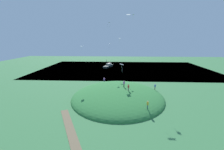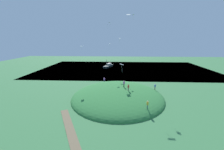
{
  "view_description": "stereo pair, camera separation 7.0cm",
  "coord_description": "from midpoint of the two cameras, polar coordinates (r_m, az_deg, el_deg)",
  "views": [
    {
      "loc": [
        46.31,
        -2.54,
        13.93
      ],
      "look_at": [
        4.83,
        -4.63,
        4.09
      ],
      "focal_mm": 24.18,
      "sensor_mm": 36.0,
      "label": 1
    },
    {
      "loc": [
        46.3,
        -2.47,
        13.93
      ],
      "look_at": [
        4.83,
        -4.63,
        4.09
      ],
      "focal_mm": 24.18,
      "sensor_mm": 36.0,
      "label": 2
    }
  ],
  "objects": [
    {
      "name": "kite_5",
      "position": [
        38.79,
        3.69,
        3.92
      ],
      "size": [
        1.35,
        1.08,
        2.03
      ],
      "color": "white"
    },
    {
      "name": "kite_3",
      "position": [
        45.48,
        8.06,
        21.52
      ],
      "size": [
        0.74,
        0.56,
        1.53
      ],
      "color": "white"
    },
    {
      "name": "lake_water",
      "position": [
        73.74,
        4.78,
        2.24
      ],
      "size": [
        46.04,
        80.0,
        0.4
      ],
      "primitive_type": "cube",
      "color": "#456995",
      "rests_on": "ground_plane"
    },
    {
      "name": "grass_hill",
      "position": [
        38.07,
        2.11,
        -8.14
      ],
      "size": [
        25.45,
        22.47,
        4.0
      ],
      "primitive_type": "ellipsoid",
      "color": "#2E7236",
      "rests_on": "ground_plane"
    },
    {
      "name": "person_near_shore",
      "position": [
        41.89,
        15.93,
        -4.05
      ],
      "size": [
        0.5,
        0.5,
        1.63
      ],
      "rotation": [
        0.0,
        0.0,
        1.2
      ],
      "color": "brown",
      "rests_on": "grass_hill"
    },
    {
      "name": "kite_1",
      "position": [
        58.76,
        -0.94,
        11.59
      ],
      "size": [
        0.71,
        0.74,
        1.87
      ],
      "color": "white"
    },
    {
      "name": "dirt_path",
      "position": [
        26.51,
        -15.73,
        -18.87
      ],
      "size": [
        13.1,
        7.58,
        0.04
      ],
      "primitive_type": "cube",
      "rotation": [
        0.0,
        0.0,
        0.47
      ],
      "color": "brown",
      "rests_on": "ground_plane"
    },
    {
      "name": "kite_7",
      "position": [
        57.09,
        -2.03,
        18.48
      ],
      "size": [
        0.91,
        0.71,
        1.47
      ],
      "color": "white"
    },
    {
      "name": "kite_2",
      "position": [
        48.42,
        2.8,
        13.41
      ],
      "size": [
        0.77,
        0.75,
        1.83
      ],
      "color": "silver"
    },
    {
      "name": "kite_6",
      "position": [
        61.76,
        -1.04,
        19.08
      ],
      "size": [
        0.93,
        0.74,
        1.96
      ],
      "color": "white"
    },
    {
      "name": "boat_on_lake",
      "position": [
        77.73,
        -1.44,
        3.49
      ],
      "size": [
        8.59,
        4.89,
        4.2
      ],
      "rotation": [
        0.0,
        0.0,
        2.8
      ],
      "color": "black",
      "rests_on": "lake_water"
    },
    {
      "name": "kite_4",
      "position": [
        43.63,
        6.17,
        21.7
      ],
      "size": [
        0.76,
        1.07,
        1.25
      ],
      "color": "white"
    },
    {
      "name": "ground_plane",
      "position": [
        48.42,
        5.74,
        -3.46
      ],
      "size": [
        160.0,
        160.0,
        0.0
      ],
      "primitive_type": "plane",
      "color": "#397341"
    },
    {
      "name": "kite_0",
      "position": [
        43.68,
        -11.46,
        10.55
      ],
      "size": [
        1.03,
        0.86,
        1.13
      ],
      "color": "white"
    },
    {
      "name": "person_walking_path",
      "position": [
        29.8,
        13.26,
        -10.52
      ],
      "size": [
        0.48,
        0.48,
        1.61
      ],
      "rotation": [
        0.0,
        0.0,
        2.84
      ],
      "color": "navy",
      "rests_on": "grass_hill"
    },
    {
      "name": "person_with_child",
      "position": [
        36.08,
        6.18,
        -4.44
      ],
      "size": [
        0.55,
        0.55,
        1.64
      ],
      "rotation": [
        0.0,
        0.0,
        5.86
      ],
      "color": "brown",
      "rests_on": "grass_hill"
    },
    {
      "name": "person_watching_kites",
      "position": [
        38.7,
        4.51,
        -2.95
      ],
      "size": [
        0.52,
        0.52,
        1.79
      ],
      "rotation": [
        0.0,
        0.0,
        4.07
      ],
      "color": "black",
      "rests_on": "grass_hill"
    },
    {
      "name": "person_on_hilltop",
      "position": [
        49.75,
        -3.04,
        -1.67
      ],
      "size": [
        0.67,
        0.67,
        1.72
      ],
      "rotation": [
        0.0,
        0.0,
        3.9
      ],
      "color": "#242C4C",
      "rests_on": "ground_plane"
    }
  ]
}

